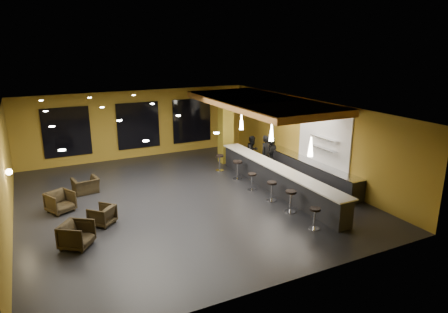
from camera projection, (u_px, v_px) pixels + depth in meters
name	position (u px, v px, depth m)	size (l,w,h in m)	color
floor	(184.00, 199.00, 15.66)	(12.00, 13.00, 0.10)	black
ceiling	(182.00, 108.00, 14.66)	(12.00, 13.00, 0.10)	black
wall_back	(138.00, 124.00, 20.78)	(12.00, 0.10, 3.50)	olive
wall_front	(282.00, 222.00, 9.54)	(12.00, 0.10, 3.50)	olive
wall_left	(3.00, 179.00, 12.55)	(0.10, 13.00, 3.50)	olive
wall_right	(310.00, 138.00, 17.77)	(0.10, 13.00, 3.50)	olive
wood_soffit	(260.00, 102.00, 17.29)	(3.60, 8.00, 0.28)	#AA6D31
window_left	(67.00, 132.00, 19.19)	(2.20, 0.06, 2.40)	black
window_center	(138.00, 125.00, 20.70)	(2.20, 0.06, 2.40)	black
window_right	(192.00, 120.00, 21.99)	(2.20, 0.06, 2.40)	black
tile_backsplash	(324.00, 138.00, 16.80)	(0.06, 3.20, 2.40)	white
bar_counter	(277.00, 179.00, 16.22)	(0.60, 8.00, 1.00)	black
bar_top	(277.00, 167.00, 16.08)	(0.78, 8.10, 0.05)	silver
prep_counter	(308.00, 171.00, 17.53)	(0.70, 6.00, 0.86)	black
prep_top	(309.00, 161.00, 17.41)	(0.72, 6.00, 0.03)	silver
wall_shelf_lower	(324.00, 148.00, 16.68)	(0.30, 1.50, 0.03)	silver
wall_shelf_upper	(324.00, 138.00, 16.56)	(0.30, 1.50, 0.03)	silver
column	(226.00, 128.00, 19.82)	(0.60, 0.60, 3.50)	olive
wall_sconce	(9.00, 172.00, 13.04)	(0.22, 0.22, 0.22)	#FFE5B2
pendant_0	(311.00, 147.00, 13.99)	(0.20, 0.20, 0.70)	white
pendant_1	(271.00, 133.00, 16.14)	(0.20, 0.20, 0.70)	white
pendant_2	(241.00, 122.00, 18.28)	(0.20, 0.20, 0.70)	white
staff_a	(266.00, 154.00, 18.63)	(0.63, 0.41, 1.72)	black
staff_b	(252.00, 151.00, 19.44)	(0.73, 0.57, 1.51)	black
staff_c	(271.00, 152.00, 19.35)	(0.73, 0.48, 1.50)	black
armchair_a	(77.00, 235.00, 11.82)	(0.83, 0.85, 0.78)	black
armchair_b	(102.00, 215.00, 13.30)	(0.71, 0.74, 0.67)	black
armchair_c	(60.00, 202.00, 14.27)	(0.81, 0.83, 0.76)	black
armchair_d	(86.00, 185.00, 16.09)	(0.96, 0.84, 0.63)	black
bar_stool_0	(315.00, 216.00, 12.93)	(0.37, 0.37, 0.74)	silver
bar_stool_1	(291.00, 198.00, 14.21)	(0.41, 0.41, 0.81)	silver
bar_stool_2	(272.00, 189.00, 15.22)	(0.39, 0.39, 0.77)	silver
bar_stool_3	(252.00, 179.00, 16.32)	(0.37, 0.37, 0.73)	silver
bar_stool_4	(238.00, 168.00, 17.61)	(0.43, 0.43, 0.84)	silver
bar_stool_5	(220.00, 161.00, 18.78)	(0.39, 0.39, 0.77)	silver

